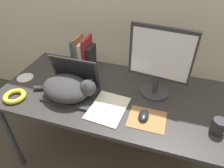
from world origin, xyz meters
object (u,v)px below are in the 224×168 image
external_monitor (159,61)px  notepad (108,108)px  laptop (72,87)px  mug (219,127)px  computer_mouse (144,115)px  cd_disc (25,78)px  cat (68,88)px  book_row (84,54)px  cable_coil (15,96)px

external_monitor → notepad: size_ratio=1.58×
laptop → mug: size_ratio=2.99×
computer_mouse → notepad: 0.22m
external_monitor → notepad: 0.43m
laptop → notepad: bearing=-15.4°
computer_mouse → cd_disc: computer_mouse is taller
cat → laptop: bearing=79.4°
laptop → computer_mouse: bearing=-9.7°
mug → cd_disc: mug is taller
laptop → computer_mouse: laptop is taller
external_monitor → book_row: bearing=164.7°
external_monitor → notepad: (-0.25, -0.24, -0.24)m
notepad → external_monitor: bearing=44.0°
laptop → computer_mouse: (0.50, -0.08, -0.03)m
external_monitor → notepad: bearing=-136.0°
book_row → notepad: size_ratio=0.89×
cat → notepad: bearing=-7.2°
book_row → computer_mouse: bearing=-36.6°
laptop → mug: bearing=-4.7°
cable_coil → mug: size_ratio=1.32×
cat → mug: cat is taller
external_monitor → notepad: external_monitor is taller
laptop → external_monitor: bearing=17.6°
computer_mouse → notepad: computer_mouse is taller
book_row → mug: (0.95, -0.40, -0.07)m
laptop → cat: 0.05m
laptop → notepad: size_ratio=1.13×
cable_coil → notepad: bearing=8.3°
computer_mouse → cd_disc: 0.93m
notepad → mug: bearing=0.2°
book_row → mug: bearing=-22.8°
laptop → mug: (0.89, -0.07, -0.00)m
cat → cable_coil: (-0.33, -0.13, -0.05)m
computer_mouse → notepad: (-0.22, 0.01, -0.01)m
laptop → book_row: size_ratio=1.27×
notepad → mug: size_ratio=2.64×
cat → external_monitor: bearing=21.2°
laptop → external_monitor: 0.59m
book_row → cat: bearing=-82.3°
external_monitor → computer_mouse: bearing=-96.4°
laptop → book_row: (-0.06, 0.33, 0.07)m
computer_mouse → cable_coil: (-0.83, -0.08, -0.00)m
book_row → mug: size_ratio=2.34×
notepad → mug: (0.62, 0.00, 0.04)m
computer_mouse → cat: bearing=175.0°
cd_disc → mug: bearing=-5.4°
notepad → book_row: bearing=129.5°
mug → notepad: bearing=-179.8°
laptop → cable_coil: bearing=-153.8°
cat → cable_coil: 0.36m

